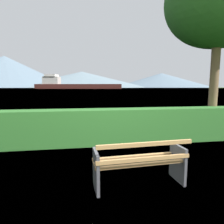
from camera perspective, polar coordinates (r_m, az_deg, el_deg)
name	(u,v)px	position (r m, az deg, el deg)	size (l,w,h in m)	color
ground_plane	(138,184)	(3.69, 7.83, -20.58)	(1400.00, 1400.00, 0.00)	#567A38
water_surface	(82,88)	(309.74, -8.86, 7.08)	(620.00, 620.00, 0.00)	#6B8EA3
park_bench	(140,163)	(3.46, 8.31, -14.83)	(1.64, 0.67, 0.87)	tan
hedge_row	(114,126)	(5.90, 0.68, -4.26)	(13.96, 0.67, 1.07)	#2D6B28
tree_near_bench	(220,1)	(8.13, 29.50, 26.86)	(3.59, 3.59, 6.10)	brown
cargo_ship_large	(72,85)	(199.94, -11.80, 7.99)	(87.64, 29.61, 14.46)	#471E19
distant_hills	(63,76)	(587.30, -14.43, 10.36)	(809.97, 386.45, 87.20)	slate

